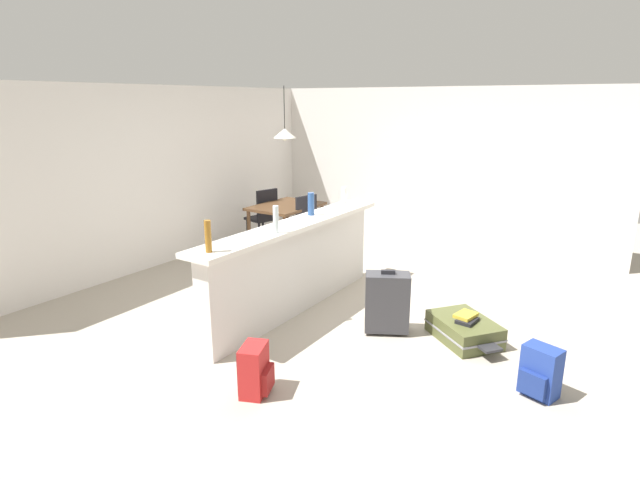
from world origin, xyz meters
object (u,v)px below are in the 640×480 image
Objects in this scene: bottle_white at (344,195)px; backpack_red at (255,371)px; dining_table at (286,211)px; suitcase_upright_charcoal at (387,302)px; dining_chair_far_side at (264,214)px; book_stack at (466,318)px; pendant_lamp at (285,133)px; bottle_blue at (311,204)px; dining_chair_near_partition at (311,224)px; suitcase_flat_olive at (464,330)px; bottle_amber at (208,236)px; backpack_blue at (540,373)px; bottle_clear at (276,219)px.

bottle_white is 0.50× the size of backpack_red.
suitcase_upright_charcoal is at bearing -124.19° from dining_table.
dining_chair_far_side reaches higher than book_stack.
suitcase_upright_charcoal is (-1.84, -3.11, -0.19)m from dining_chair_far_side.
pendant_lamp is 3.50m from suitcase_upright_charcoal.
bottle_blue is 1.74m from dining_chair_near_partition.
backpack_red is at bearing -141.61° from dining_chair_far_side.
bottle_blue is 0.30× the size of suitcase_flat_olive.
bottle_amber is at bearing -161.74° from dining_chair_near_partition.
backpack_blue is at bearing -115.47° from dining_chair_far_side.
suitcase_upright_charcoal is 1.60× the size of backpack_blue.
book_stack is at bearing -114.64° from dining_table.
pendant_lamp is at bearing -96.63° from dining_chair_far_side.
bottle_blue reaches higher than backpack_blue.
backpack_red is (-1.23, 1.92, 0.00)m from backpack_blue.
dining_chair_near_partition is at bearing -98.84° from pendant_lamp.
bottle_blue is at bearing -145.58° from dining_chair_near_partition.
dining_chair_far_side is 4.17m from suitcase_flat_olive.
suitcase_upright_charcoal reaches higher than backpack_blue.
bottle_white reaches higher than book_stack.
book_stack is (-1.61, -3.86, -0.26)m from dining_chair_far_side.
backpack_blue is 1.50× the size of book_stack.
pendant_lamp is (-0.06, -0.50, 1.31)m from dining_chair_far_side.
backpack_blue is at bearing -87.10° from bottle_clear.
bottle_white reaches higher than suitcase_upright_charcoal.
bottle_blue is 0.62× the size of backpack_blue.
pendant_lamp reaches higher than bottle_clear.
pendant_lamp reaches higher than suitcase_upright_charcoal.
pendant_lamp is at bearing 26.00° from bottle_amber.
backpack_red reaches higher than book_stack.
bottle_clear is 2.10m from book_stack.
dining_table is at bearing 65.36° from book_stack.
bottle_clear is 2.72m from backpack_blue.
dining_chair_far_side is 2.21× the size of backpack_red.
dining_chair_near_partition is at bearing 62.84° from suitcase_flat_olive.
pendant_lamp reaches higher than bottle_amber.
bottle_white is at bearing -113.64° from dining_table.
bottle_clear is 2.54m from dining_chair_near_partition.
dining_chair_far_side is 1.39× the size of suitcase_upright_charcoal.
suitcase_flat_olive is at bearing -93.12° from bottle_blue.
dining_table is 1.38× the size of pendant_lamp.
bottle_amber is 3.28m from dining_chair_near_partition.
bottle_amber is 1.71m from bottle_blue.
dining_chair_near_partition is at bearing 58.20° from bottle_white.
backpack_blue is (-2.08, -3.63, -0.31)m from dining_chair_near_partition.
dining_chair_far_side is at bearing 67.32° from book_stack.
bottle_blue is 0.62× the size of backpack_red.
bottle_blue is at bearing 2.93° from bottle_amber.
bottle_amber is at bearing 70.21° from backpack_red.
dining_chair_far_side reaches higher than backpack_blue.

